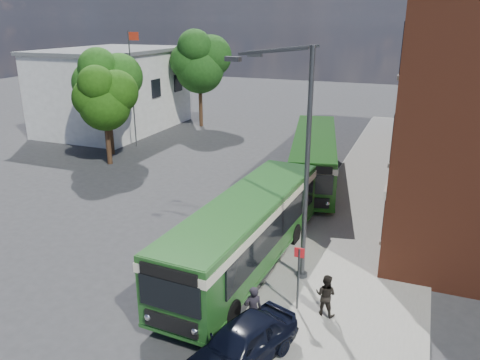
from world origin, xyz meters
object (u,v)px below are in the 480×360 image
at_px(street_lamp, 298,164).
at_px(parked_car, 241,344).
at_px(bus_rear, 314,153).
at_px(bus_front, 246,227).

height_order(street_lamp, parked_car, street_lamp).
relative_size(bus_rear, parked_car, 3.15).
distance_m(street_lamp, bus_front, 3.60).
xyz_separation_m(bus_front, parked_car, (2.02, -5.58, -1.00)).
relative_size(street_lamp, parked_car, 2.24).
bearing_deg(parked_car, street_lamp, 109.44).
distance_m(street_lamp, parked_car, 6.78).
bearing_deg(bus_front, street_lamp, -2.04).
bearing_deg(bus_front, bus_rear, 89.91).
xyz_separation_m(street_lamp, parked_car, (-0.04, -5.50, -3.95)).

